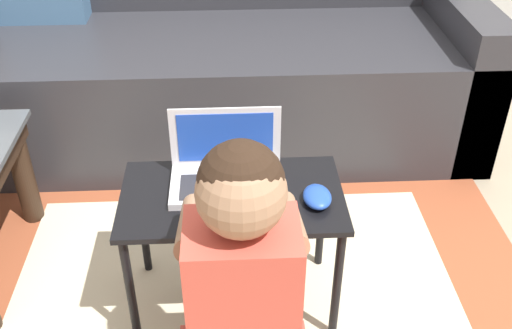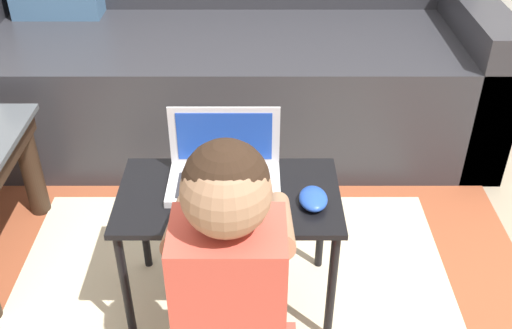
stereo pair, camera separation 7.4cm
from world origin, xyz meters
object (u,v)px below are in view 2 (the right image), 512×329
(couch, at_px, (225,58))
(computer_mouse, at_px, (315,199))
(laptop, at_px, (226,173))
(person_seated, at_px, (232,312))
(laptop_desk, at_px, (231,209))

(couch, xyz_separation_m, computer_mouse, (0.29, -1.10, 0.10))
(laptop, height_order, person_seated, person_seated)
(couch, bearing_deg, laptop_desk, -86.20)
(laptop_desk, bearing_deg, laptop, 105.32)
(computer_mouse, bearing_deg, laptop, 158.62)
(person_seated, bearing_deg, couch, 93.48)
(couch, relative_size, laptop_desk, 3.60)
(laptop, relative_size, computer_mouse, 2.88)
(computer_mouse, relative_size, person_seated, 0.13)
(couch, bearing_deg, person_seated, -86.52)
(computer_mouse, height_order, person_seated, person_seated)
(computer_mouse, bearing_deg, person_seated, -121.68)
(couch, relative_size, person_seated, 2.69)
(laptop_desk, distance_m, person_seated, 0.38)
(laptop, bearing_deg, laptop_desk, -74.68)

